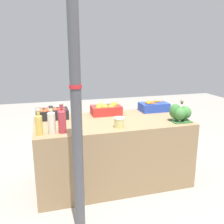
% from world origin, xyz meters
% --- Properties ---
extents(ground_plane, '(10.00, 10.00, 0.00)m').
position_xyz_m(ground_plane, '(0.00, 0.00, 0.00)').
color(ground_plane, gray).
extents(market_table, '(1.78, 0.86, 0.78)m').
position_xyz_m(market_table, '(0.00, 0.00, 0.39)').
color(market_table, '#937551').
rests_on(market_table, ground_plane).
extents(support_pole, '(0.10, 0.10, 2.38)m').
position_xyz_m(support_pole, '(-0.51, -0.75, 1.19)').
color(support_pole, '#4C4C51').
rests_on(support_pole, ground_plane).
extents(apple_crate, '(0.37, 0.23, 0.15)m').
position_xyz_m(apple_crate, '(-0.67, 0.26, 0.85)').
color(apple_crate, black).
rests_on(apple_crate, market_table).
extents(orange_crate, '(0.37, 0.23, 0.15)m').
position_xyz_m(orange_crate, '(-0.00, 0.27, 0.85)').
color(orange_crate, red).
rests_on(orange_crate, market_table).
extents(carrot_crate, '(0.37, 0.24, 0.15)m').
position_xyz_m(carrot_crate, '(0.66, 0.27, 0.84)').
color(carrot_crate, '#2847B7').
rests_on(carrot_crate, market_table).
extents(broccoli_pile, '(0.26, 0.19, 0.20)m').
position_xyz_m(broccoli_pile, '(0.75, -0.24, 0.88)').
color(broccoli_pile, '#2D602D').
rests_on(broccoli_pile, market_table).
extents(juice_bottle_golden, '(0.07, 0.07, 0.26)m').
position_xyz_m(juice_bottle_golden, '(-0.82, -0.29, 0.89)').
color(juice_bottle_golden, gold).
rests_on(juice_bottle_golden, market_table).
extents(juice_bottle_cloudy, '(0.08, 0.08, 0.28)m').
position_xyz_m(juice_bottle_cloudy, '(-0.70, -0.29, 0.90)').
color(juice_bottle_cloudy, beige).
rests_on(juice_bottle_cloudy, market_table).
extents(juice_bottle_ruby, '(0.08, 0.08, 0.31)m').
position_xyz_m(juice_bottle_ruby, '(-0.60, -0.29, 0.91)').
color(juice_bottle_ruby, '#B2333D').
rests_on(juice_bottle_ruby, market_table).
extents(pickle_jar, '(0.11, 0.11, 0.11)m').
position_xyz_m(pickle_jar, '(0.00, -0.28, 0.83)').
color(pickle_jar, '#D1CC75').
rests_on(pickle_jar, market_table).
extents(sparrow_bird, '(0.07, 0.13, 0.05)m').
position_xyz_m(sparrow_bird, '(0.76, -0.25, 1.01)').
color(sparrow_bird, '#4C3D2D').
rests_on(sparrow_bird, broccoli_pile).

